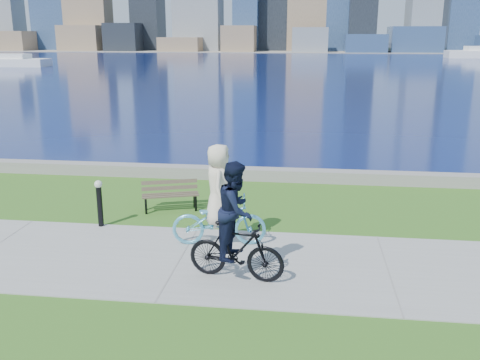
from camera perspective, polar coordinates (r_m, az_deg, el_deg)
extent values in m
plane|color=#306119|center=(10.69, -6.45, -8.54)|extent=(320.00, 320.00, 0.00)
cube|color=#959691|center=(10.68, -6.45, -8.49)|extent=(80.00, 3.50, 0.02)
cube|color=gray|center=(16.39, -1.40, 0.75)|extent=(90.00, 0.50, 0.35)
cube|color=#0C194E|center=(81.62, 5.72, 12.28)|extent=(320.00, 131.00, 0.01)
cube|color=gray|center=(139.56, 6.48, 13.54)|extent=(320.00, 30.00, 0.12)
cube|color=#826A50|center=(151.62, -22.88, 13.51)|extent=(8.13, 7.65, 4.87)
cube|color=#826A50|center=(144.13, -16.63, 14.29)|extent=(10.36, 6.01, 6.26)
cube|color=black|center=(139.80, -12.31, 14.65)|extent=(8.21, 7.47, 6.73)
cube|color=#826A50|center=(134.09, -6.33, 14.17)|extent=(9.84, 7.81, 3.39)
cube|color=#826A50|center=(132.53, -0.03, 14.83)|extent=(7.79, 9.83, 6.08)
cube|color=slate|center=(129.46, 7.48, 14.60)|extent=(8.16, 6.43, 5.65)
cube|color=navy|center=(129.65, 13.20, 14.00)|extent=(9.29, 8.65, 4.15)
cube|color=navy|center=(133.42, 18.12, 14.05)|extent=(11.45, 9.65, 5.83)
cube|color=slate|center=(163.64, -23.81, 16.00)|extent=(7.98, 7.34, 19.29)
cube|color=#826A50|center=(149.22, -15.95, 17.44)|extent=(10.98, 6.68, 22.28)
cube|color=white|center=(80.18, -23.90, 11.39)|extent=(12.19, 3.48, 1.04)
cube|color=white|center=(80.14, -23.97, 11.98)|extent=(6.96, 2.61, 0.61)
cube|color=black|center=(13.38, -9.99, -2.78)|extent=(0.07, 0.07, 0.40)
cube|color=black|center=(13.45, -4.74, -2.50)|extent=(0.07, 0.07, 0.40)
cube|color=black|center=(13.68, -10.03, -2.37)|extent=(0.07, 0.07, 0.40)
cube|color=black|center=(13.75, -4.88, -2.10)|extent=(0.07, 0.07, 0.40)
cube|color=brown|center=(13.33, -7.39, -1.76)|extent=(1.37, 0.53, 0.04)
cube|color=brown|center=(13.47, -7.43, -1.59)|extent=(1.37, 0.53, 0.04)
cube|color=brown|center=(13.60, -7.47, -1.42)|extent=(1.37, 0.53, 0.04)
cube|color=brown|center=(13.67, -7.52, -0.83)|extent=(1.35, 0.49, 0.10)
cube|color=brown|center=(13.66, -7.55, -0.20)|extent=(1.35, 0.49, 0.10)
cylinder|color=black|center=(12.65, -14.72, -2.74)|extent=(0.13, 0.13, 0.98)
sphere|color=silver|center=(12.50, -14.89, -0.44)|extent=(0.18, 0.18, 0.18)
imported|color=#5BBCDD|center=(11.19, -2.25, -4.38)|extent=(0.92, 2.04, 1.03)
imported|color=white|center=(10.95, -2.29, -0.57)|extent=(0.65, 0.91, 1.72)
imported|color=black|center=(9.65, -0.42, -7.57)|extent=(0.81, 1.83, 1.07)
imported|color=black|center=(9.37, -0.43, -3.23)|extent=(0.78, 0.94, 1.75)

